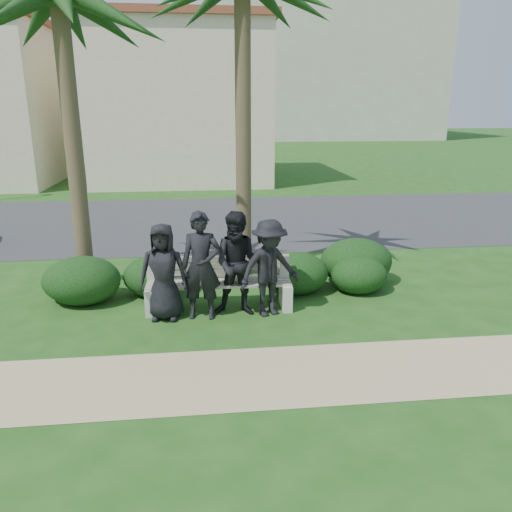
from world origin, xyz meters
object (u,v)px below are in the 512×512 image
object	(u,v)px
park_bench	(219,287)
man_d	(269,268)
man_a	(163,272)
man_b	(201,266)
man_c	(239,264)

from	to	relation	value
park_bench	man_d	distance (m)	1.01
man_a	man_b	bearing A→B (deg)	3.49
man_a	man_d	xyz separation A→B (m)	(1.77, -0.05, 0.02)
park_bench	man_b	xyz separation A→B (m)	(-0.30, -0.35, 0.52)
man_d	man_c	bearing A→B (deg)	149.83
man_a	man_d	bearing A→B (deg)	5.70
man_c	man_d	bearing A→B (deg)	-0.37
man_b	man_a	bearing A→B (deg)	-177.59
man_b	man_d	xyz separation A→B (m)	(1.14, -0.01, -0.08)
man_b	man_c	bearing A→B (deg)	13.83
park_bench	man_a	xyz separation A→B (m)	(-0.93, -0.31, 0.42)
park_bench	man_a	bearing A→B (deg)	-159.87
park_bench	man_a	distance (m)	1.06
man_b	man_d	size ratio (longest dim) A/B	1.09
man_d	man_b	bearing A→B (deg)	159.76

